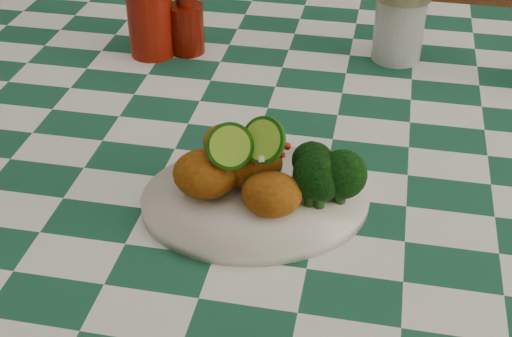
% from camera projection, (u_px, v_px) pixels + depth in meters
% --- Properties ---
extents(dining_table, '(1.66, 1.06, 0.79)m').
position_uv_depth(dining_table, '(259.00, 325.00, 1.22)').
color(dining_table, '#184E37').
rests_on(dining_table, ground).
extents(plate, '(0.32, 0.28, 0.02)m').
position_uv_depth(plate, '(256.00, 200.00, 0.85)').
color(plate, silver).
rests_on(plate, dining_table).
extents(fried_chicken_pile, '(0.14, 0.11, 0.09)m').
position_uv_depth(fried_chicken_pile, '(252.00, 161.00, 0.82)').
color(fried_chicken_pile, '#98530E').
rests_on(fried_chicken_pile, plate).
extents(broccoli_side, '(0.09, 0.09, 0.06)m').
position_uv_depth(broccoli_side, '(326.00, 174.00, 0.82)').
color(broccoli_side, black).
rests_on(broccoli_side, plate).
extents(red_tumbler, '(0.10, 0.10, 0.13)m').
position_uv_depth(red_tumbler, '(150.00, 17.00, 1.15)').
color(red_tumbler, maroon).
rests_on(red_tumbler, dining_table).
extents(ketchup_bottle, '(0.07, 0.07, 0.13)m').
position_uv_depth(ketchup_bottle, '(186.00, 16.00, 1.16)').
color(ketchup_bottle, '#5D0D04').
rests_on(ketchup_bottle, dining_table).
extents(mason_jar, '(0.10, 0.10, 0.12)m').
position_uv_depth(mason_jar, '(399.00, 25.00, 1.14)').
color(mason_jar, '#B2BCBA').
rests_on(mason_jar, dining_table).
extents(wooden_chair_left, '(0.46, 0.48, 0.90)m').
position_uv_depth(wooden_chair_left, '(217.00, 88.00, 1.77)').
color(wooden_chair_left, '#472814').
rests_on(wooden_chair_left, ground).
extents(wooden_chair_right, '(0.48, 0.50, 0.95)m').
position_uv_depth(wooden_chair_right, '(450.00, 98.00, 1.69)').
color(wooden_chair_right, '#472814').
rests_on(wooden_chair_right, ground).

